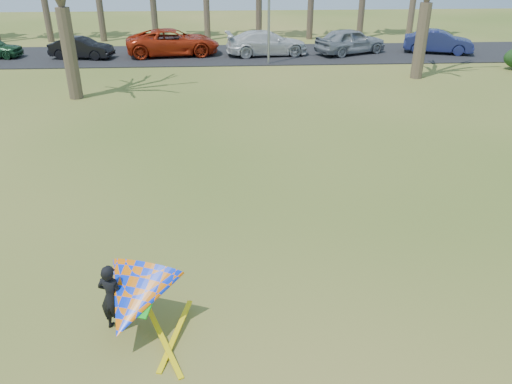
{
  "coord_description": "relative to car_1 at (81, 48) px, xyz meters",
  "views": [
    {
      "loc": [
        -0.7,
        -9.38,
        6.8
      ],
      "look_at": [
        0.0,
        2.0,
        1.1
      ],
      "focal_mm": 35.0,
      "sensor_mm": 36.0,
      "label": 1
    }
  ],
  "objects": [
    {
      "name": "car_4",
      "position": [
        17.73,
        0.45,
        0.18
      ],
      "size": [
        5.32,
        3.87,
        1.68
      ],
      "primitive_type": "imported",
      "rotation": [
        0.0,
        0.0,
        2.0
      ],
      "color": "gray",
      "rests_on": "parking_strip"
    },
    {
      "name": "car_2",
      "position": [
        5.85,
        0.68,
        0.18
      ],
      "size": [
        6.38,
        3.51,
        1.69
      ],
      "primitive_type": "imported",
      "rotation": [
        0.0,
        0.0,
        1.69
      ],
      "color": "#A9260D",
      "rests_on": "parking_strip"
    },
    {
      "name": "car_1",
      "position": [
        0.0,
        0.0,
        0.0
      ],
      "size": [
        4.2,
        2.1,
        1.32
      ],
      "primitive_type": "imported",
      "rotation": [
        0.0,
        0.0,
        1.39
      ],
      "color": "black",
      "rests_on": "parking_strip"
    },
    {
      "name": "car_3",
      "position": [
        12.08,
        0.32,
        0.13
      ],
      "size": [
        5.63,
        2.77,
        1.57
      ],
      "primitive_type": "imported",
      "rotation": [
        0.0,
        0.0,
        1.68
      ],
      "color": "silver",
      "rests_on": "parking_strip"
    },
    {
      "name": "parking_strip",
      "position": [
        9.97,
        0.72,
        -0.69
      ],
      "size": [
        46.0,
        7.0,
        0.06
      ],
      "primitive_type": "cube",
      "color": "black",
      "rests_on": "ground"
    },
    {
      "name": "ground",
      "position": [
        9.97,
        -24.28,
        -0.72
      ],
      "size": [
        100.0,
        100.0,
        0.0
      ],
      "primitive_type": "plane",
      "color": "#2D5A13",
      "rests_on": "ground"
    },
    {
      "name": "kite_flyer",
      "position": [
        7.4,
        -26.11,
        0.12
      ],
      "size": [
        2.13,
        2.39,
        2.02
      ],
      "color": "black",
      "rests_on": "ground"
    },
    {
      "name": "car_5",
      "position": [
        23.76,
        0.3,
        0.08
      ],
      "size": [
        4.79,
        2.95,
        1.49
      ],
      "primitive_type": "imported",
      "rotation": [
        0.0,
        0.0,
        1.24
      ],
      "color": "navy",
      "rests_on": "parking_strip"
    }
  ]
}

